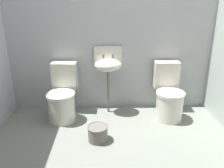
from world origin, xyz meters
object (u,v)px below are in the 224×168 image
at_px(toilet_right, 168,96).
at_px(sink, 108,64).
at_px(toilet_left, 62,97).
at_px(bucket, 98,133).

xyz_separation_m(toilet_right, sink, (-0.87, 0.19, 0.43)).
bearing_deg(sink, toilet_right, -12.14).
height_order(toilet_left, sink, sink).
bearing_deg(bucket, sink, 79.78).
relative_size(toilet_left, sink, 0.79).
bearing_deg(toilet_right, toilet_left, 0.40).
bearing_deg(toilet_right, sink, -11.73).
height_order(toilet_right, sink, sink).
height_order(toilet_right, bucket, toilet_right).
relative_size(toilet_right, sink, 0.79).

